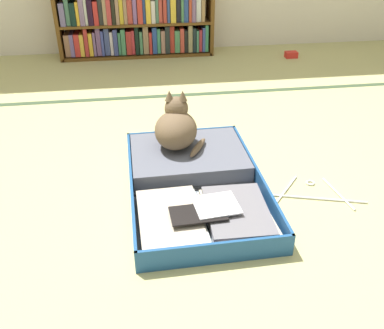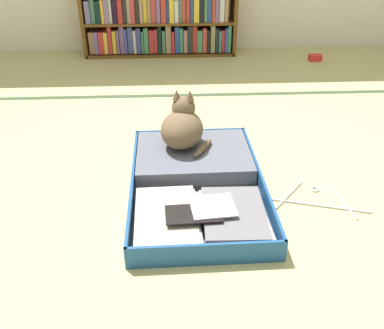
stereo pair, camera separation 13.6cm
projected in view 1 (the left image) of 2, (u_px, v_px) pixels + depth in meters
name	position (u px, v px, depth m)	size (l,w,h in m)	color
ground_plane	(221.00, 210.00, 1.79)	(10.00, 10.00, 0.00)	tan
tatami_border	(183.00, 95.00, 2.88)	(4.80, 0.05, 0.00)	#364930
bookshelf	(135.00, 8.00, 3.46)	(1.29, 0.24, 0.80)	brown
open_suitcase	(194.00, 178.00, 1.92)	(0.59, 0.91, 0.10)	navy
black_cat	(176.00, 127.00, 2.03)	(0.28, 0.30, 0.27)	brown
clothes_hanger	(312.00, 193.00, 1.89)	(0.44, 0.29, 0.01)	silver
small_red_pouch	(291.00, 55.00, 3.59)	(0.10, 0.07, 0.05)	red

